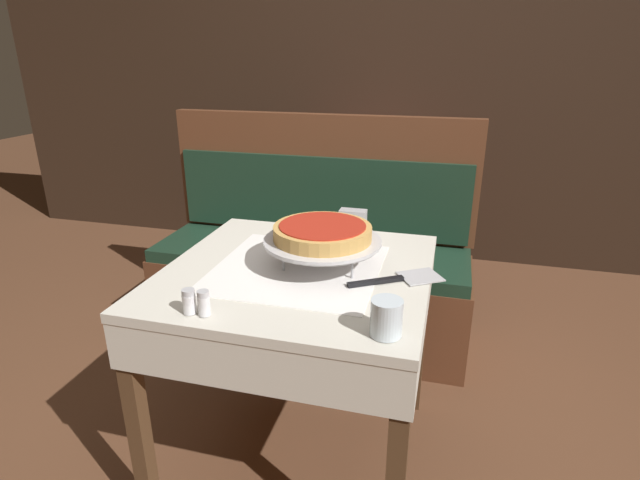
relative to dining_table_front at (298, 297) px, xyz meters
name	(u,v)px	position (x,y,z in m)	size (l,w,h in m)	color
ground_plane	(301,453)	(0.00, 0.00, -0.65)	(14.00, 14.00, 0.00)	brown
dining_table_front	(298,297)	(0.00, 0.00, 0.00)	(0.83, 0.83, 0.75)	beige
dining_table_rear	(364,182)	(-0.08, 1.62, -0.01)	(0.69, 0.69, 0.74)	red
booth_bench	(312,275)	(-0.19, 0.85, -0.32)	(1.56, 0.51, 1.11)	brown
back_wall_panel	(391,83)	(0.00, 2.12, 0.55)	(6.00, 0.04, 2.40)	black
pizza_pan_stand	(322,242)	(0.07, 0.03, 0.19)	(0.37, 0.37, 0.09)	#ADADB2
deep_dish_pizza	(322,232)	(0.07, 0.03, 0.22)	(0.31, 0.31, 0.05)	tan
pizza_server	(400,279)	(0.32, -0.01, 0.11)	(0.28, 0.21, 0.01)	#BCBCC1
water_glass_near	(386,318)	(0.33, -0.33, 0.15)	(0.08, 0.08, 0.09)	silver
salt_shaker	(189,301)	(-0.19, -0.35, 0.14)	(0.04, 0.04, 0.07)	silver
pepper_shaker	(204,303)	(-0.14, -0.35, 0.14)	(0.03, 0.03, 0.07)	silver
napkin_holder	(353,221)	(0.10, 0.37, 0.15)	(0.10, 0.05, 0.09)	#B2B2B7
condiment_caddy	(360,157)	(-0.11, 1.64, 0.14)	(0.12, 0.12, 0.16)	black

